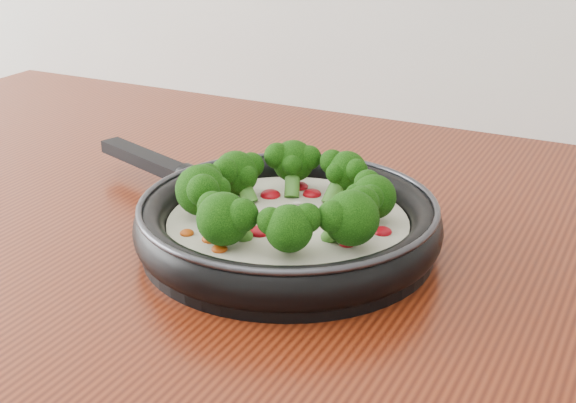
% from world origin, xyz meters
% --- Properties ---
extents(skillet, '(0.49, 0.38, 0.09)m').
position_xyz_m(skillet, '(-0.04, 1.03, 0.93)').
color(skillet, black).
rests_on(skillet, counter).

